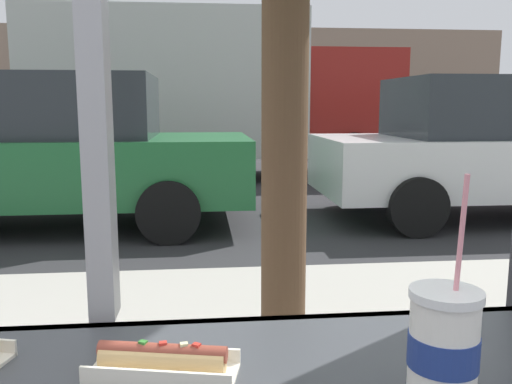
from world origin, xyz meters
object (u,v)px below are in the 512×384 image
hotdog_tray_near (163,361)px  parked_car_green (45,151)px  parked_car_white (493,148)px  box_truck (207,91)px  soda_cup_right (443,349)px

hotdog_tray_near → parked_car_green: 5.71m
parked_car_green → parked_car_white: (5.29, -0.00, -0.01)m
parked_car_green → hotdog_tray_near: bearing=-73.0°
parked_car_white → box_truck: bearing=130.2°
hotdog_tray_near → parked_car_green: parked_car_green is taller
hotdog_tray_near → parked_car_green: (-1.67, 5.45, -0.12)m
soda_cup_right → box_truck: box_truck is taller
soda_cup_right → parked_car_green: size_ratio=0.07×
parked_car_green → box_truck: size_ratio=0.69×
box_truck → parked_car_green: bearing=-115.1°
soda_cup_right → box_truck: bearing=91.0°
parked_car_white → box_truck: (-3.40, 4.02, 0.77)m
soda_cup_right → box_truck: size_ratio=0.05×
hotdog_tray_near → parked_car_green: bearing=107.0°
soda_cup_right → parked_car_green: (-2.06, 5.60, -0.19)m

